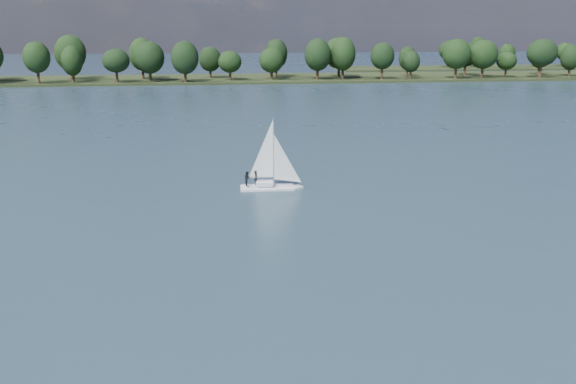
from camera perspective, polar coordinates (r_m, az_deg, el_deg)
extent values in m
plane|color=#233342|center=(121.87, -2.89, 5.78)|extent=(700.00, 700.00, 0.00)
cube|color=black|center=(233.00, -5.26, 9.91)|extent=(660.00, 40.00, 1.50)
cube|color=black|center=(328.13, 23.94, 10.06)|extent=(220.00, 30.00, 1.40)
cube|color=white|center=(74.82, -1.72, 0.23)|extent=(6.75, 2.16, 0.79)
cube|color=white|center=(74.63, -1.73, 0.81)|extent=(2.01, 1.26, 0.49)
cylinder|color=#ADADB4|center=(73.85, -1.75, 3.59)|extent=(0.12, 0.12, 7.86)
imported|color=black|center=(74.59, -2.87, 1.27)|extent=(0.46, 0.65, 1.69)
imported|color=black|center=(74.28, -3.64, 1.20)|extent=(0.80, 0.94, 1.69)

